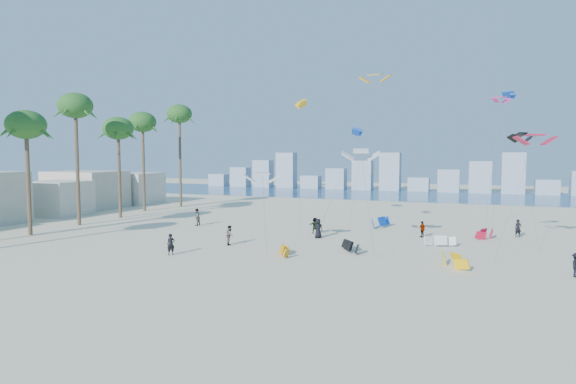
% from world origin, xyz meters
% --- Properties ---
extents(ground, '(220.00, 220.00, 0.00)m').
position_xyz_m(ground, '(0.00, 0.00, 0.00)').
color(ground, beige).
rests_on(ground, ground).
extents(ocean, '(220.00, 220.00, 0.00)m').
position_xyz_m(ocean, '(0.00, 72.00, 0.01)').
color(ocean, navy).
rests_on(ocean, ground).
extents(kitesurfer_near, '(0.72, 0.74, 1.71)m').
position_xyz_m(kitesurfer_near, '(-3.12, 6.07, 0.86)').
color(kitesurfer_near, black).
rests_on(kitesurfer_near, ground).
extents(kitesurfer_mid, '(0.94, 1.04, 1.74)m').
position_xyz_m(kitesurfer_mid, '(-0.80, 11.60, 0.87)').
color(kitesurfer_mid, gray).
rests_on(kitesurfer_mid, ground).
extents(kitesurfers_far, '(36.31, 16.28, 1.92)m').
position_xyz_m(kitesurfers_far, '(7.70, 18.56, 0.87)').
color(kitesurfers_far, black).
rests_on(kitesurfers_far, ground).
extents(grounded_kites, '(16.98, 20.87, 1.08)m').
position_xyz_m(grounded_kites, '(13.34, 17.82, 0.46)').
color(grounded_kites, orange).
rests_on(grounded_kites, ground).
extents(flying_kites, '(30.46, 33.17, 17.77)m').
position_xyz_m(flying_kites, '(13.58, 22.31, 11.49)').
color(flying_kites, silver).
rests_on(flying_kites, ground).
extents(palm_row, '(7.77, 44.80, 15.60)m').
position_xyz_m(palm_row, '(-22.59, 16.16, 12.28)').
color(palm_row, brown).
rests_on(palm_row, ground).
extents(beachfront_buildings, '(11.50, 43.00, 6.00)m').
position_xyz_m(beachfront_buildings, '(-33.69, 20.82, 2.67)').
color(beachfront_buildings, beige).
rests_on(beachfront_buildings, ground).
extents(distant_skyline, '(85.00, 3.00, 8.40)m').
position_xyz_m(distant_skyline, '(-1.19, 82.00, 3.09)').
color(distant_skyline, '#9EADBF').
rests_on(distant_skyline, ground).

